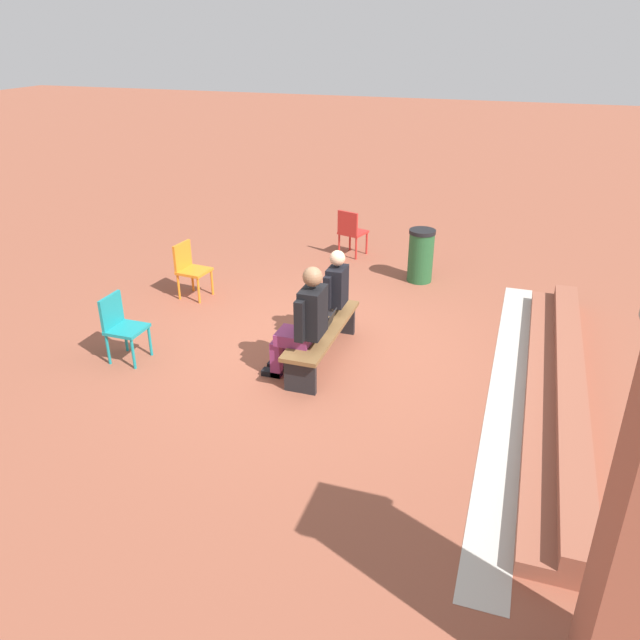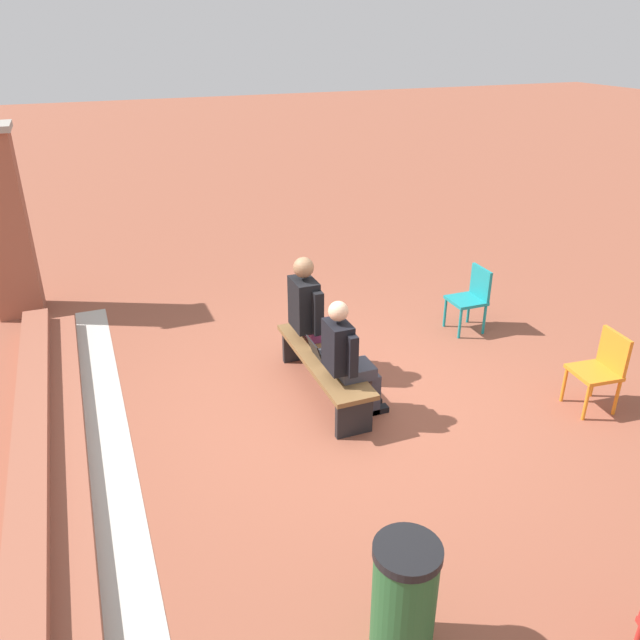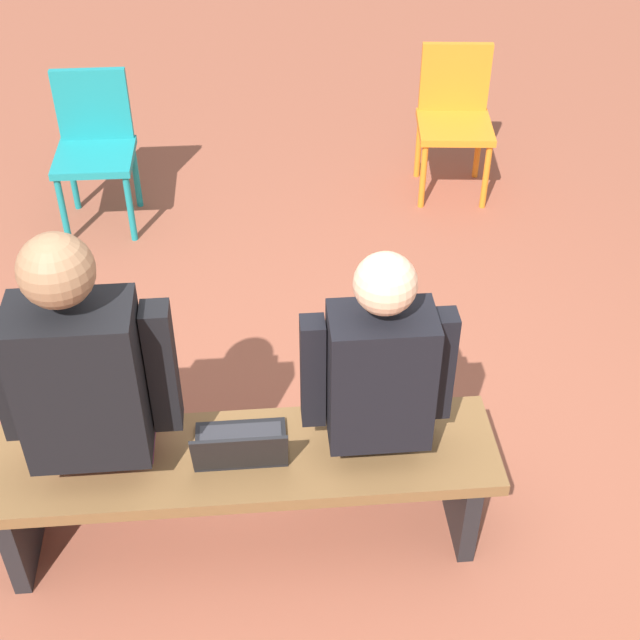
% 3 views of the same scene
% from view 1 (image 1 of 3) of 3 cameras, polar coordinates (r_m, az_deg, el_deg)
% --- Properties ---
extents(ground_plane, '(60.00, 60.00, 0.00)m').
position_cam_1_polar(ground_plane, '(8.04, -0.30, -2.69)').
color(ground_plane, brown).
extents(concrete_strip, '(6.30, 0.40, 0.01)m').
position_cam_1_polar(concrete_strip, '(7.51, 16.74, -6.07)').
color(concrete_strip, '#B7B2A8').
rests_on(concrete_strip, ground).
extents(brick_steps, '(5.50, 0.60, 0.30)m').
position_cam_1_polar(brick_steps, '(7.48, 21.06, -5.84)').
color(brick_steps, '#93513D').
rests_on(brick_steps, ground).
extents(bench, '(1.80, 0.44, 0.45)m').
position_cam_1_polar(bench, '(7.64, 0.22, -1.29)').
color(bench, brown).
rests_on(bench, ground).
extents(person_student, '(0.51, 0.64, 1.28)m').
position_cam_1_polar(person_student, '(7.92, 0.86, 2.41)').
color(person_student, '#383842').
rests_on(person_student, ground).
extents(person_adult, '(0.58, 0.73, 1.40)m').
position_cam_1_polar(person_adult, '(7.09, -1.51, -0.05)').
color(person_adult, '#7F2D5B').
rests_on(person_adult, ground).
extents(laptop, '(0.32, 0.29, 0.21)m').
position_cam_1_polar(laptop, '(7.58, 0.32, -0.31)').
color(laptop, black).
rests_on(laptop, bench).
extents(plastic_chair_near_bench_right, '(0.43, 0.43, 0.84)m').
position_cam_1_polar(plastic_chair_near_bench_right, '(7.99, -17.75, -0.34)').
color(plastic_chair_near_bench_right, teal).
rests_on(plastic_chair_near_bench_right, ground).
extents(plastic_chair_mid_courtyard, '(0.46, 0.46, 0.84)m').
position_cam_1_polar(plastic_chair_mid_courtyard, '(9.64, -11.84, 4.80)').
color(plastic_chair_mid_courtyard, orange).
rests_on(plastic_chair_mid_courtyard, ground).
extents(plastic_chair_far_left, '(0.52, 0.52, 0.84)m').
position_cam_1_polar(plastic_chair_far_left, '(11.19, 2.84, 8.21)').
color(plastic_chair_far_left, red).
rests_on(plastic_chair_far_left, ground).
extents(litter_bin, '(0.42, 0.42, 0.86)m').
position_cam_1_polar(litter_bin, '(10.18, 9.20, 5.84)').
color(litter_bin, '#23562D').
rests_on(litter_bin, ground).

